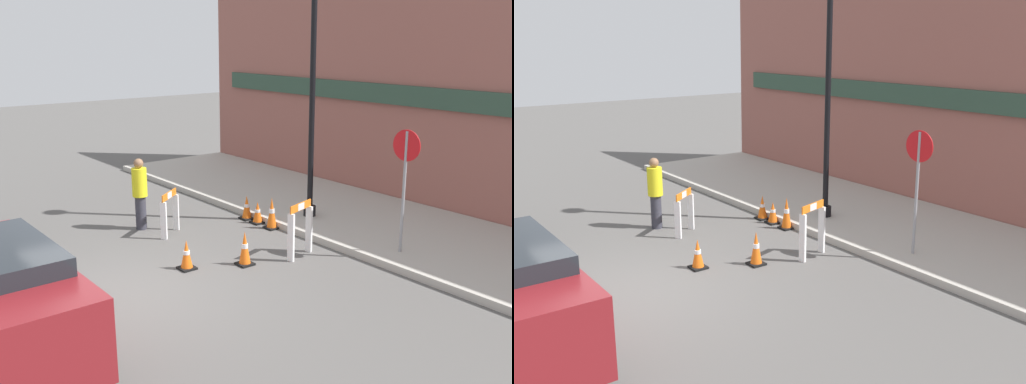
{
  "view_description": "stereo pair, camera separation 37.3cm",
  "coord_description": "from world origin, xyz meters",
  "views": [
    {
      "loc": [
        8.6,
        -3.91,
        4.24
      ],
      "look_at": [
        -1.12,
        3.78,
        1.0
      ],
      "focal_mm": 42.0,
      "sensor_mm": 36.0,
      "label": 1
    },
    {
      "loc": [
        8.82,
        -3.62,
        4.24
      ],
      "look_at": [
        -1.12,
        3.78,
        1.0
      ],
      "focal_mm": 42.0,
      "sensor_mm": 36.0,
      "label": 2
    }
  ],
  "objects": [
    {
      "name": "barricade_0",
      "position": [
        -2.39,
        2.38,
        0.51
      ],
      "size": [
        0.54,
        0.67,
        0.97
      ],
      "rotation": [
        0.0,
        0.0,
        5.35
      ],
      "color": "white",
      "rests_on": "ground_plane"
    },
    {
      "name": "ground_plane",
      "position": [
        0.0,
        0.0,
        0.0
      ],
      "size": [
        60.0,
        60.0,
        0.0
      ],
      "primitive_type": "plane",
      "color": "#565451"
    },
    {
      "name": "traffic_cone_2",
      "position": [
        -1.33,
        4.4,
        0.35
      ],
      "size": [
        0.3,
        0.3,
        0.73
      ],
      "color": "black",
      "rests_on": "ground_plane"
    },
    {
      "name": "traffic_cone_1",
      "position": [
        -2.26,
        4.4,
        0.28
      ],
      "size": [
        0.3,
        0.3,
        0.58
      ],
      "color": "black",
      "rests_on": "ground_plane"
    },
    {
      "name": "traffic_cone_3",
      "position": [
        -1.84,
        4.4,
        0.25
      ],
      "size": [
        0.3,
        0.3,
        0.51
      ],
      "color": "black",
      "rests_on": "ground_plane"
    },
    {
      "name": "storefront_facade",
      "position": [
        0.0,
        8.41,
        2.75
      ],
      "size": [
        18.0,
        0.22,
        5.5
      ],
      "color": "#93564C",
      "rests_on": "ground_plane"
    },
    {
      "name": "person_worker",
      "position": [
        -3.14,
        2.07,
        0.87
      ],
      "size": [
        0.46,
        0.46,
        1.62
      ],
      "rotation": [
        0.0,
        0.0,
        0.54
      ],
      "color": "#33333D",
      "rests_on": "ground_plane"
    },
    {
      "name": "stop_sign",
      "position": [
        1.69,
        5.15,
        1.76
      ],
      "size": [
        0.6,
        0.06,
        2.41
      ],
      "rotation": [
        0.0,
        0.0,
        3.19
      ],
      "color": "gray",
      "rests_on": "sidewalk_slab"
    },
    {
      "name": "streetlamp_post",
      "position": [
        -1.18,
        5.43,
        4.18
      ],
      "size": [
        0.44,
        0.44,
        6.39
      ],
      "color": "black",
      "rests_on": "sidewalk_slab"
    },
    {
      "name": "sidewalk_slab",
      "position": [
        0.0,
        6.42,
        0.07
      ],
      "size": [
        18.0,
        3.84,
        0.15
      ],
      "color": "#ADA89E",
      "rests_on": "ground_plane"
    },
    {
      "name": "barricade_1",
      "position": [
        0.38,
        3.7,
        0.58
      ],
      "size": [
        0.32,
        0.73,
        1.11
      ],
      "rotation": [
        0.0,
        0.0,
        8.13
      ],
      "color": "white",
      "rests_on": "ground_plane"
    },
    {
      "name": "traffic_cone_0",
      "position": [
        0.07,
        2.57,
        0.32
      ],
      "size": [
        0.3,
        0.3,
        0.66
      ],
      "color": "black",
      "rests_on": "ground_plane"
    },
    {
      "name": "traffic_cone_4",
      "position": [
        -0.44,
        1.58,
        0.27
      ],
      "size": [
        0.3,
        0.3,
        0.57
      ],
      "color": "black",
      "rests_on": "ground_plane"
    }
  ]
}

